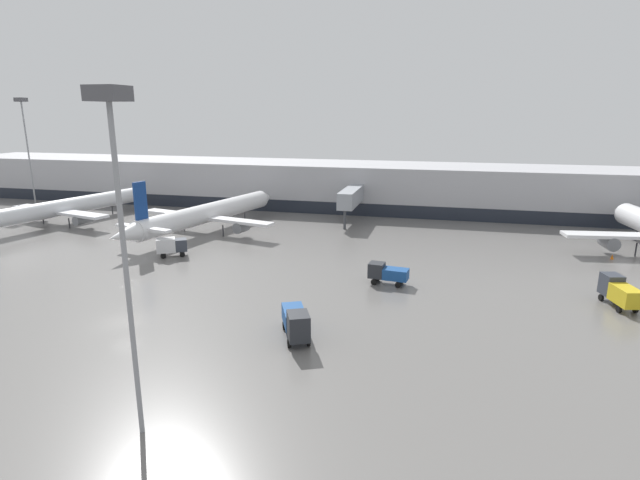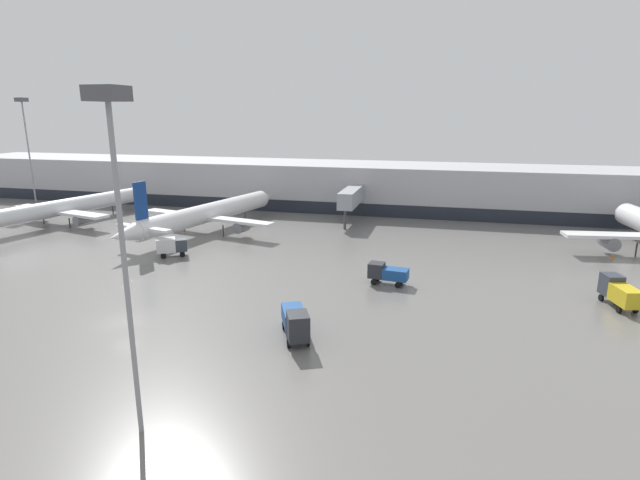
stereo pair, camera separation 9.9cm
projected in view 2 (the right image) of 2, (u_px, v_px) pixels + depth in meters
ground_plane at (124, 322)px, 46.57m from camera, size 320.00×320.00×0.00m
terminal_building at (305, 184)px, 103.59m from camera, size 160.00×28.13×9.00m
parked_jet_0 at (59, 208)px, 85.88m from camera, size 21.87×38.22×8.41m
parked_jet_2 at (206, 214)px, 80.30m from camera, size 24.74×37.70×9.87m
service_truck_0 at (171, 245)px, 67.35m from camera, size 4.29×3.54×2.55m
service_truck_1 at (296, 321)px, 42.77m from camera, size 4.04×6.07×2.91m
service_truck_2 at (387, 273)px, 56.40m from camera, size 4.61×2.27×2.38m
service_truck_3 at (619, 291)px, 49.79m from camera, size 2.90×5.39×2.90m
traffic_cone_3 at (612, 257)px, 66.26m from camera, size 0.44×0.44×0.67m
apron_light_mast_0 at (115, 173)px, 26.61m from camera, size 1.80×1.80×20.30m
apron_light_mast_3 at (25, 123)px, 100.94m from camera, size 1.80×1.80×21.84m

